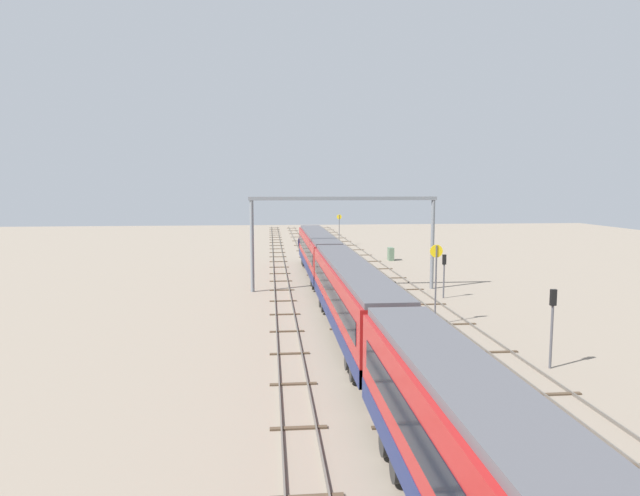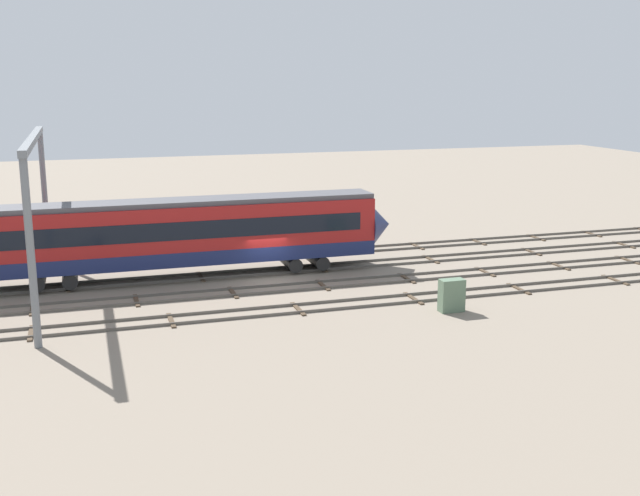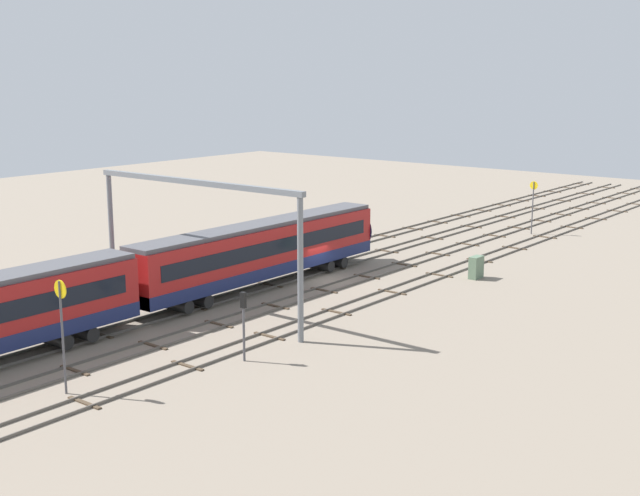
# 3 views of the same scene
# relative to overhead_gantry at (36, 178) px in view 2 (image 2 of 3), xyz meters

# --- Properties ---
(ground_plane) EXTENTS (157.82, 157.82, 0.00)m
(ground_plane) POSITION_rel_overhead_gantry_xyz_m (13.07, -0.34, -6.78)
(ground_plane) COLOR gray
(track_near_foreground) EXTENTS (141.82, 2.40, 0.16)m
(track_near_foreground) POSITION_rel_overhead_gantry_xyz_m (13.07, -6.67, -6.71)
(track_near_foreground) COLOR #59544C
(track_near_foreground) RESTS_ON ground
(track_second_near) EXTENTS (141.82, 2.40, 0.16)m
(track_second_near) POSITION_rel_overhead_gantry_xyz_m (13.07, -2.45, -6.71)
(track_second_near) COLOR #59544C
(track_second_near) RESTS_ON ground
(track_with_train) EXTENTS (141.82, 2.40, 0.16)m
(track_with_train) POSITION_rel_overhead_gantry_xyz_m (13.07, 1.76, -6.70)
(track_with_train) COLOR #59544C
(track_with_train) RESTS_ON ground
(track_second_far) EXTENTS (141.82, 2.40, 0.16)m
(track_second_far) POSITION_rel_overhead_gantry_xyz_m (13.07, 5.98, -6.71)
(track_second_far) COLOR #59544C
(track_second_far) RESTS_ON ground
(overhead_gantry) EXTENTS (0.40, 18.18, 9.09)m
(overhead_gantry) POSITION_rel_overhead_gantry_xyz_m (0.00, 0.00, 0.00)
(overhead_gantry) COLOR slate
(overhead_gantry) RESTS_ON ground
(relay_cabinet) EXTENTS (1.34, 0.68, 1.76)m
(relay_cabinet) POSITION_rel_overhead_gantry_xyz_m (20.78, -9.39, -5.90)
(relay_cabinet) COLOR #597259
(relay_cabinet) RESTS_ON ground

